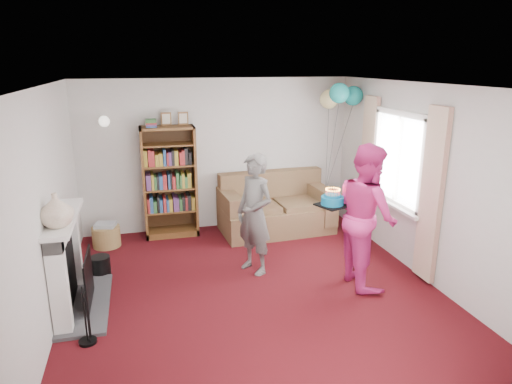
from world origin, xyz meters
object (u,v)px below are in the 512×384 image
object	(u,v)px
sofa	(275,209)
person_magenta	(367,215)
bookcase	(169,182)
person_striped	(255,214)
birthday_cake	(332,201)

from	to	relation	value
sofa	person_magenta	size ratio (longest dim) A/B	1.00
sofa	bookcase	bearing A→B (deg)	168.89
person_striped	sofa	bearing A→B (deg)	124.57
person_striped	birthday_cake	distance (m)	1.04
bookcase	person_magenta	world-z (taller)	bookcase
birthday_cake	sofa	bearing A→B (deg)	94.16
sofa	birthday_cake	size ratio (longest dim) A/B	5.36
sofa	person_striped	world-z (taller)	person_striped
bookcase	person_striped	distance (m)	1.96
bookcase	person_striped	world-z (taller)	bookcase
bookcase	birthday_cake	bearing A→B (deg)	-49.91
birthday_cake	person_striped	bearing A→B (deg)	149.48
bookcase	birthday_cake	distance (m)	2.88
sofa	person_magenta	bearing A→B (deg)	-79.11
person_striped	birthday_cake	bearing A→B (deg)	30.40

